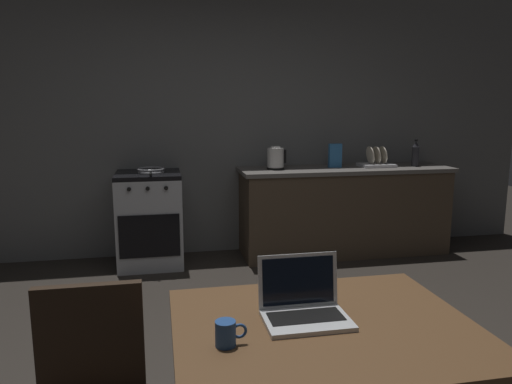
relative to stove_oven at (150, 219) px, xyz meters
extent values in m
cube|color=slate|center=(0.92, 0.35, 0.90)|extent=(6.40, 0.10, 2.70)
cube|color=#4C3D2D|center=(1.96, 0.00, -0.02)|extent=(2.10, 0.60, 0.85)
cube|color=#66605B|center=(1.96, 0.00, 0.43)|extent=(2.16, 0.64, 0.04)
cube|color=#B7BABF|center=(0.00, 0.00, -0.02)|extent=(0.60, 0.60, 0.85)
cube|color=black|center=(0.00, 0.00, 0.43)|extent=(0.60, 0.60, 0.04)
cube|color=black|center=(0.00, -0.30, -0.09)|extent=(0.54, 0.01, 0.39)
cylinder|color=black|center=(-0.16, -0.31, 0.35)|extent=(0.04, 0.02, 0.04)
cylinder|color=black|center=(0.00, -0.31, 0.35)|extent=(0.04, 0.02, 0.04)
cylinder|color=black|center=(0.16, -0.31, 0.35)|extent=(0.04, 0.02, 0.04)
cube|color=brown|center=(0.69, -3.03, 0.26)|extent=(1.12, 0.90, 0.04)
cylinder|color=brown|center=(0.19, -2.65, -0.11)|extent=(0.05, 0.05, 0.68)
cylinder|color=brown|center=(1.19, -2.65, -0.11)|extent=(0.05, 0.05, 0.68)
cube|color=#2D2116|center=(-0.16, -2.92, 0.24)|extent=(0.38, 0.04, 0.42)
cube|color=silver|center=(0.63, -3.01, 0.29)|extent=(0.32, 0.22, 0.02)
cube|color=black|center=(0.63, -3.00, 0.30)|extent=(0.28, 0.12, 0.00)
cube|color=silver|center=(0.63, -2.89, 0.40)|extent=(0.32, 0.04, 0.21)
cube|color=black|center=(0.63, -2.89, 0.40)|extent=(0.29, 0.03, 0.18)
cylinder|color=black|center=(1.23, 0.00, 0.46)|extent=(0.17, 0.17, 0.02)
cylinder|color=silver|center=(1.23, 0.00, 0.56)|extent=(0.16, 0.16, 0.19)
cylinder|color=silver|center=(1.23, 0.00, 0.67)|extent=(0.10, 0.10, 0.02)
cube|color=black|center=(1.33, 0.00, 0.57)|extent=(0.02, 0.02, 0.13)
cylinder|color=#2D2D33|center=(2.71, -0.05, 0.55)|extent=(0.07, 0.07, 0.20)
cone|color=#2D2D33|center=(2.71, -0.05, 0.68)|extent=(0.07, 0.07, 0.06)
cylinder|color=black|center=(2.71, -0.05, 0.72)|extent=(0.03, 0.03, 0.02)
cylinder|color=gray|center=(0.03, -0.02, 0.45)|extent=(0.25, 0.25, 0.01)
torus|color=gray|center=(0.03, -0.02, 0.48)|extent=(0.26, 0.26, 0.02)
cylinder|color=black|center=(0.03, -0.23, 0.47)|extent=(0.02, 0.18, 0.02)
cylinder|color=#264C8C|center=(0.31, -3.13, 0.32)|extent=(0.07, 0.07, 0.09)
torus|color=#264C8C|center=(0.36, -3.13, 0.32)|extent=(0.05, 0.01, 0.05)
cube|color=#3372B2|center=(1.86, 0.02, 0.57)|extent=(0.13, 0.05, 0.24)
cube|color=silver|center=(2.30, 0.00, 0.46)|extent=(0.34, 0.26, 0.03)
cylinder|color=beige|center=(2.23, 0.00, 0.57)|extent=(0.04, 0.18, 0.18)
cylinder|color=beige|center=(2.30, 0.00, 0.57)|extent=(0.04, 0.18, 0.18)
cylinder|color=beige|center=(2.37, 0.00, 0.57)|extent=(0.04, 0.18, 0.18)
camera|label=1|loc=(0.11, -4.64, 1.08)|focal=34.18mm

